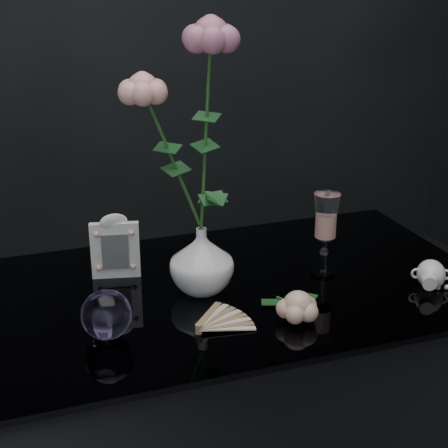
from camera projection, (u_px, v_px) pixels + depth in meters
name	position (u px, v px, depth m)	size (l,w,h in m)	color
table	(219.00, 447.00, 1.47)	(1.05, 0.58, 0.76)	black
vase	(202.00, 260.00, 1.30)	(0.12, 0.12, 0.13)	white
wine_glass	(325.00, 234.00, 1.36)	(0.05, 0.05, 0.17)	white
picture_frame	(115.00, 246.00, 1.35)	(0.10, 0.08, 0.13)	white
paperweight	(106.00, 315.00, 1.14)	(0.09, 0.09, 0.09)	#9A81D2
paper_fan	(199.00, 328.00, 1.17)	(0.20, 0.15, 0.02)	beige
loose_rose	(298.00, 306.00, 1.20)	(0.13, 0.17, 0.06)	#DDA98F
pearl_jar	(431.00, 273.00, 1.33)	(0.19, 0.20, 0.06)	silver
roses	(189.00, 128.00, 1.20)	(0.20, 0.11, 0.43)	pink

